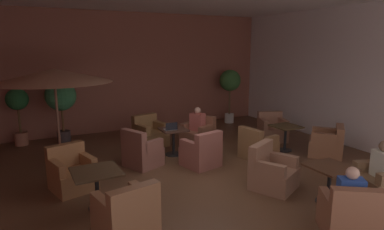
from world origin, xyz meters
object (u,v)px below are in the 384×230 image
object	(u,v)px
cafe_table_front_left	(173,136)
armchair_front_left_east	(150,134)
armchair_front_left_north	(198,134)
open_laptop	(171,128)
armchair_mid_center_east	(126,216)
patron_with_friend	(197,121)
armchair_rear_right_north	(258,146)
cafe_table_mid_center	(96,177)
cafe_table_front_right	(330,176)
armchair_mid_center_north	(72,174)
patron_blue_shirt	(351,191)
potted_tree_mid_left	(230,83)
armchair_front_left_west	(202,153)
armchair_front_right_east	(382,183)
cafe_table_rear_right	(286,132)
patio_umbrella_tall_red	(54,76)
armchair_rear_right_east	(327,144)
armchair_rear_right_south	(272,130)
iced_drink_cup	(171,126)
armchair_front_right_south	(272,173)
potted_tree_left_corner	(61,99)
patron_by_window	(383,161)
potted_tree_mid_right	(18,107)
armchair_front_left_south	(142,153)

from	to	relation	value
cafe_table_front_left	armchair_front_left_east	xyz separation A→B (m)	(-0.27, 1.06, -0.17)
armchair_front_left_north	open_laptop	xyz separation A→B (m)	(-1.07, -0.55, 0.43)
armchair_mid_center_east	armchair_front_left_east	bearing A→B (deg)	66.26
patron_with_friend	armchair_rear_right_north	bearing A→B (deg)	-62.98
cafe_table_mid_center	open_laptop	size ratio (longest dim) A/B	2.52
cafe_table_front_right	armchair_mid_center_east	bearing A→B (deg)	170.61
armchair_front_left_north	cafe_table_mid_center	distance (m)	4.18
armchair_mid_center_north	patron_blue_shirt	bearing A→B (deg)	-45.61
cafe_table_front_left	cafe_table_front_right	xyz separation A→B (m)	(1.40, -3.71, 0.02)
armchair_front_left_north	cafe_table_front_right	size ratio (longest dim) A/B	1.44
armchair_mid_center_north	potted_tree_mid_left	bearing A→B (deg)	30.59
armchair_front_left_east	armchair_front_left_west	bearing A→B (deg)	-76.17
armchair_front_right_east	cafe_table_mid_center	bearing A→B (deg)	157.56
cafe_table_front_left	patron_blue_shirt	xyz separation A→B (m)	(0.83, -4.56, 0.21)
armchair_front_left_west	patron_with_friend	distance (m)	1.72
cafe_table_rear_right	patio_umbrella_tall_red	xyz separation A→B (m)	(-5.49, 1.69, 1.57)
armchair_front_left_north	open_laptop	size ratio (longest dim) A/B	3.20
armchair_front_left_east	armchair_front_left_west	distance (m)	2.18
armchair_front_left_north	armchair_rear_right_east	world-z (taller)	armchair_front_left_north
cafe_table_rear_right	armchair_rear_right_south	distance (m)	1.07
cafe_table_front_left	patio_umbrella_tall_red	bearing A→B (deg)	166.06
armchair_front_left_west	patron_blue_shirt	world-z (taller)	patron_blue_shirt
iced_drink_cup	armchair_front_right_south	bearing A→B (deg)	-72.06
potted_tree_left_corner	armchair_front_left_west	bearing A→B (deg)	-52.34
cafe_table_mid_center	armchair_front_left_north	bearing A→B (deg)	37.71
patron_by_window	armchair_rear_right_east	bearing A→B (deg)	62.73
potted_tree_mid_left	patron_with_friend	distance (m)	3.19
armchair_mid_center_north	cafe_table_rear_right	size ratio (longest dim) A/B	1.35
cafe_table_mid_center	potted_tree_mid_right	bearing A→B (deg)	104.08
cafe_table_rear_right	iced_drink_cup	bearing A→B (deg)	157.65
patio_umbrella_tall_red	potted_tree_left_corner	bearing A→B (deg)	81.89
armchair_front_left_east	armchair_front_right_east	xyz separation A→B (m)	(2.68, -5.09, -0.02)
cafe_table_front_right	armchair_front_left_north	bearing A→B (deg)	95.84
cafe_table_front_right	open_laptop	xyz separation A→B (m)	(-1.50, 3.64, 0.22)
cafe_table_front_right	open_laptop	distance (m)	3.94
cafe_table_front_left	armchair_front_left_west	bearing A→B (deg)	-76.63
cafe_table_front_left	armchair_front_left_south	size ratio (longest dim) A/B	0.73
cafe_table_front_right	patron_with_friend	distance (m)	4.20
armchair_front_left_east	patron_by_window	distance (m)	5.74
open_laptop	armchair_mid_center_north	bearing A→B (deg)	-159.04
armchair_front_left_north	patio_umbrella_tall_red	size ratio (longest dim) A/B	0.39
patron_by_window	patio_umbrella_tall_red	bearing A→B (deg)	137.17
cafe_table_rear_right	armchair_mid_center_east	bearing A→B (deg)	-156.97
cafe_table_front_right	potted_tree_left_corner	xyz separation A→B (m)	(-3.83, 6.11, 0.78)
cafe_table_rear_right	patron_with_friend	bearing A→B (deg)	141.50
cafe_table_mid_center	armchair_mid_center_north	xyz separation A→B (m)	(-0.29, 1.04, -0.25)
potted_tree_mid_left	armchair_front_right_south	bearing A→B (deg)	-114.66
armchair_front_left_west	patron_by_window	distance (m)	3.67
armchair_front_left_west	armchair_mid_center_east	bearing A→B (deg)	-138.81
patron_blue_shirt	patron_with_friend	distance (m)	5.02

